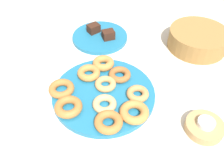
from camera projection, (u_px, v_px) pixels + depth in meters
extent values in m
plane|color=beige|center=(104.00, 95.00, 0.85)|extent=(2.40, 2.40, 0.00)
cylinder|color=#1E6B93|center=(104.00, 94.00, 0.84)|extent=(0.35, 0.35, 0.02)
torus|color=#AD6B33|center=(108.00, 122.00, 0.73)|extent=(0.10, 0.10, 0.03)
torus|color=tan|center=(105.00, 104.00, 0.78)|extent=(0.09, 0.09, 0.02)
torus|color=tan|center=(105.00, 84.00, 0.85)|extent=(0.09, 0.09, 0.02)
torus|color=#995B2D|center=(120.00, 75.00, 0.88)|extent=(0.11, 0.11, 0.02)
torus|color=#C6844C|center=(138.00, 94.00, 0.81)|extent=(0.08, 0.08, 0.02)
torus|color=#BC7A3D|center=(89.00, 73.00, 0.88)|extent=(0.11, 0.11, 0.03)
torus|color=#AD6B33|center=(62.00, 89.00, 0.83)|extent=(0.12, 0.12, 0.03)
torus|color=#BC7A3D|center=(134.00, 112.00, 0.76)|extent=(0.13, 0.13, 0.03)
torus|color=#AD6B33|center=(68.00, 107.00, 0.77)|extent=(0.13, 0.13, 0.03)
torus|color=#BC7A3D|center=(103.00, 63.00, 0.92)|extent=(0.10, 0.10, 0.03)
cylinder|color=#1E6B93|center=(100.00, 37.00, 1.08)|extent=(0.24, 0.24, 0.02)
cube|color=#381E14|center=(94.00, 28.00, 1.09)|extent=(0.05, 0.06, 0.04)
cube|color=#381E14|center=(108.00, 35.00, 1.05)|extent=(0.04, 0.05, 0.04)
cylinder|color=tan|center=(204.00, 127.00, 0.74)|extent=(0.12, 0.12, 0.03)
cylinder|color=silver|center=(206.00, 123.00, 0.72)|extent=(0.05, 0.05, 0.01)
cylinder|color=olive|center=(198.00, 39.00, 1.02)|extent=(0.33, 0.33, 0.08)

